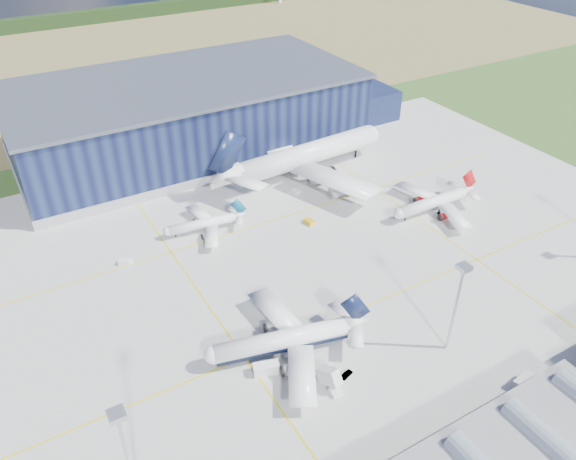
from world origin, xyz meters
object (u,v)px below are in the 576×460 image
object	(u,v)px
gse_van_b	(350,190)
airstair	(329,379)
gse_cart_a	(296,191)
light_mast_center	(458,294)
car_b	(347,374)
light_mast_west	(124,444)
airliner_widebody	(308,144)
airliner_regional	(202,220)
gse_van_c	(524,382)
airliner_navy	(282,332)
gse_van_a	(266,369)
gse_cart_b	(125,262)
hangar	(194,116)
gse_tug_c	(309,222)
airliner_red	(433,197)

from	to	relation	value
gse_van_b	airstair	xyz separation A→B (m)	(-50.11, -62.24, 0.76)
gse_cart_a	gse_van_b	bearing A→B (deg)	-42.65
light_mast_center	car_b	distance (m)	28.50
light_mast_west	airliner_widebody	distance (m)	121.42
airliner_regional	airliner_widebody	bearing A→B (deg)	-153.69
airliner_regional	airstair	size ratio (longest dim) A/B	4.68
gse_cart_a	gse_van_c	bearing A→B (deg)	-103.03
gse_cart_a	car_b	world-z (taller)	gse_cart_a
airstair	gse_van_c	bearing A→B (deg)	-40.73
airliner_navy	gse_van_c	bearing A→B (deg)	152.53
gse_van_a	gse_cart_b	distance (m)	54.12
gse_van_b	gse_van_c	distance (m)	84.18
hangar	gse_cart_b	size ratio (longest dim) A/B	44.34
gse_van_a	airstair	world-z (taller)	airstair
gse_van_c	gse_tug_c	bearing A→B (deg)	-4.54
airliner_red	airstair	bearing A→B (deg)	32.85
gse_tug_c	car_b	distance (m)	58.68
airliner_red	gse_van_a	distance (m)	80.25
car_b	airliner_red	bearing A→B (deg)	-74.89
gse_cart_b	airstair	xyz separation A→B (m)	(23.86, -61.61, 1.03)
hangar	light_mast_west	xyz separation A→B (m)	(-62.81, -124.80, 3.82)
hangar	gse_van_b	size ratio (longest dim) A/B	33.88
light_mast_center	gse_cart_b	size ratio (longest dim) A/B	7.03
airstair	gse_van_a	bearing A→B (deg)	124.93
airliner_regional	gse_van_c	size ratio (longest dim) A/B	5.11
light_mast_west	gse_cart_a	distance (m)	108.37
airliner_navy	airliner_widebody	size ratio (longest dim) A/B	0.56
hangar	light_mast_center	size ratio (longest dim) A/B	6.30
gse_tug_c	gse_van_c	world-z (taller)	gse_van_c
gse_cart_b	car_b	size ratio (longest dim) A/B	1.03
airliner_red	airliner_widebody	world-z (taller)	airliner_widebody
gse_van_c	airliner_navy	bearing A→B (deg)	40.29
light_mast_west	light_mast_center	bearing A→B (deg)	0.00
airliner_red	airliner_widebody	size ratio (longest dim) A/B	0.47
gse_tug_c	light_mast_center	bearing A→B (deg)	-101.87
airliner_regional	gse_van_b	xyz separation A→B (m)	(49.94, -3.30, -3.16)
airliner_regional	hangar	bearing A→B (deg)	-103.24
airliner_navy	gse_cart_b	world-z (taller)	airliner_navy
gse_van_a	car_b	xyz separation A→B (m)	(14.05, -9.38, -0.67)
airliner_widebody	gse_tug_c	world-z (taller)	airliner_widebody
gse_tug_c	car_b	size ratio (longest dim) A/B	0.98
light_mast_center	gse_van_c	distance (m)	22.21
airliner_navy	airliner_red	xyz separation A→B (m)	(68.35, 27.61, -0.96)
gse_van_a	airstair	bearing A→B (deg)	-117.97
light_mast_west	gse_van_b	size ratio (longest dim) A/B	5.37
gse_van_b	gse_van_c	size ratio (longest dim) A/B	0.86
airstair	airliner_navy	bearing A→B (deg)	96.66
airliner_regional	gse_cart_a	bearing A→B (deg)	-163.14
gse_tug_c	gse_cart_b	distance (m)	53.38
hangar	car_b	bearing A→B (deg)	-97.89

